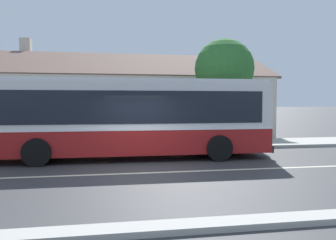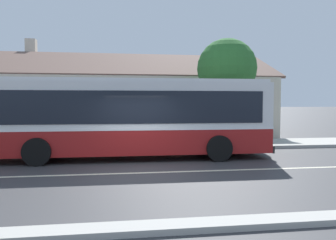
% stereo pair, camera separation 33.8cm
% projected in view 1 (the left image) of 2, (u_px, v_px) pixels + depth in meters
% --- Properties ---
extents(ground_plane, '(300.00, 300.00, 0.00)m').
position_uv_depth(ground_plane, '(142.00, 173.00, 10.36)').
color(ground_plane, '#38383A').
extents(sidewalk_far, '(60.00, 3.00, 0.15)m').
position_uv_depth(sidewalk_far, '(131.00, 146.00, 16.26)').
color(sidewalk_far, '#ADAAA3').
rests_on(sidewalk_far, ground).
extents(curb_near, '(60.00, 0.50, 0.12)m').
position_uv_depth(curb_near, '(168.00, 228.00, 5.68)').
color(curb_near, '#ADAAA3').
rests_on(curb_near, ground).
extents(lane_divider_stripe, '(60.00, 0.16, 0.01)m').
position_uv_depth(lane_divider_stripe, '(142.00, 173.00, 10.36)').
color(lane_divider_stripe, beige).
rests_on(lane_divider_stripe, ground).
extents(community_building, '(21.48, 9.75, 6.78)m').
position_uv_depth(community_building, '(108.00, 105.00, 23.47)').
color(community_building, beige).
rests_on(community_building, ground).
extents(transit_bus, '(11.44, 2.86, 3.14)m').
position_uv_depth(transit_bus, '(126.00, 116.00, 13.06)').
color(transit_bus, maroon).
rests_on(transit_bus, ground).
extents(street_tree_primary, '(3.20, 3.20, 5.67)m').
position_uv_depth(street_tree_primary, '(224.00, 69.00, 17.72)').
color(street_tree_primary, '#4C3828').
rests_on(street_tree_primary, ground).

